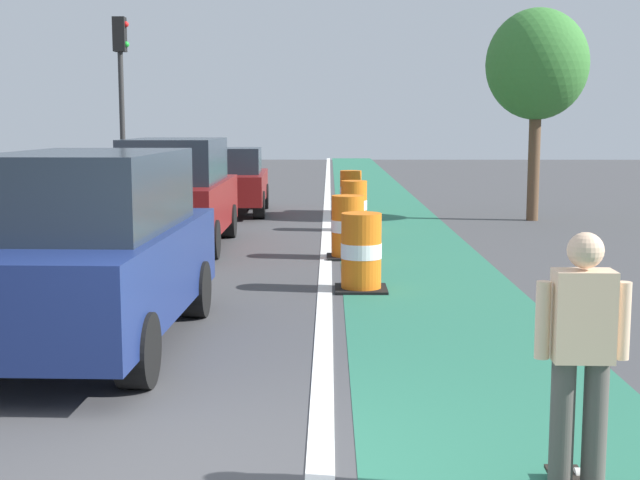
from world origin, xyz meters
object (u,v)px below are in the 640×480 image
parked_suv_second (176,193)px  street_tree_sidewalk (537,66)px  skateboarder_on_lane (581,359)px  traffic_barrel_front (361,253)px  parked_sedan_third (229,182)px  traffic_barrel_back (354,206)px  traffic_light_corner (121,78)px  traffic_barrel_mid (348,228)px  traffic_barrel_far (351,192)px  parked_suv_nearest (91,249)px

parked_suv_second → street_tree_sidewalk: street_tree_sidewalk is taller
skateboarder_on_lane → traffic_barrel_front: bearing=99.0°
parked_sedan_third → traffic_barrel_back: bearing=-48.6°
traffic_light_corner → street_tree_sidewalk: traffic_light_corner is taller
traffic_barrel_front → street_tree_sidewalk: (4.44, 8.90, 3.14)m
traffic_barrel_front → traffic_light_corner: 13.30m
traffic_barrel_mid → traffic_barrel_far: 7.88m
skateboarder_on_lane → traffic_barrel_back: bearing=94.2°
skateboarder_on_lane → street_tree_sidewalk: bearing=78.0°
parked_suv_nearest → traffic_light_corner: 15.13m
traffic_barrel_mid → traffic_light_corner: (-5.87, 8.56, 2.97)m
traffic_barrel_front → traffic_barrel_far: bearing=89.4°
parked_suv_second → traffic_barrel_back: parked_suv_second is taller
traffic_barrel_back → parked_sedan_third: bearing=131.4°
parked_sedan_third → traffic_barrel_front: bearing=-73.7°
traffic_barrel_far → skateboarder_on_lane: bearing=-86.9°
parked_suv_second → traffic_barrel_mid: (3.19, -1.29, -0.50)m
parked_suv_second → traffic_barrel_far: (3.43, 6.59, -0.50)m
traffic_light_corner → skateboarder_on_lane: bearing=-68.9°
parked_suv_nearest → traffic_barrel_front: bearing=46.8°
parked_suv_nearest → parked_suv_second: bearing=93.1°
parked_suv_nearest → parked_sedan_third: (-0.10, 13.44, -0.20)m
traffic_barrel_mid → parked_suv_nearest: bearing=-114.8°
parked_suv_nearest → traffic_barrel_front: parked_suv_nearest is taller
parked_suv_nearest → traffic_barrel_back: (3.01, 9.92, -0.50)m
skateboarder_on_lane → parked_sedan_third: bearing=103.4°
parked_suv_nearest → traffic_barrel_mid: size_ratio=4.26×
parked_suv_nearest → traffic_barrel_back: parked_suv_nearest is taller
parked_sedan_third → traffic_light_corner: traffic_light_corner is taller
parked_suv_second → traffic_barrel_front: (3.32, -4.22, -0.50)m
street_tree_sidewalk → parked_sedan_third: bearing=169.1°
traffic_barrel_far → traffic_light_corner: (-6.11, 0.68, 2.97)m
parked_suv_second → traffic_barrel_back: size_ratio=4.23×
traffic_barrel_far → parked_suv_nearest: bearing=-102.3°
traffic_barrel_far → traffic_light_corner: 6.83m
parked_suv_second → parked_suv_nearest: bearing=-86.9°
traffic_barrel_mid → traffic_barrel_back: bearing=86.8°
parked_sedan_third → traffic_barrel_back: size_ratio=3.82×
traffic_barrel_mid → street_tree_sidewalk: size_ratio=0.22×
traffic_barrel_far → street_tree_sidewalk: bearing=-23.9°
skateboarder_on_lane → parked_suv_second: (-4.41, 11.10, 0.12)m
traffic_light_corner → street_tree_sidewalk: bearing=-14.0°
street_tree_sidewalk → traffic_light_corner: bearing=166.0°
parked_suv_second → traffic_light_corner: bearing=110.2°
traffic_barrel_front → parked_suv_second: bearing=128.2°
traffic_barrel_mid → traffic_barrel_front: bearing=-87.5°
traffic_barrel_mid → traffic_barrel_back: (0.21, 3.87, 0.00)m
skateboarder_on_lane → parked_sedan_third: 17.69m
parked_sedan_third → traffic_barrel_mid: 7.95m
skateboarder_on_lane → street_tree_sidewalk: street_tree_sidewalk is taller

